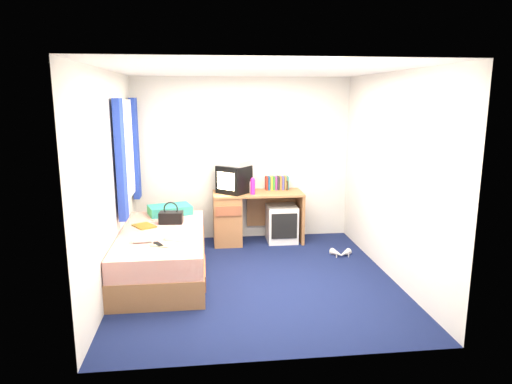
{
  "coord_description": "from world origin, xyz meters",
  "views": [
    {
      "loc": [
        -0.58,
        -5.03,
        2.12
      ],
      "look_at": [
        0.08,
        0.7,
        0.91
      ],
      "focal_mm": 32.0,
      "sensor_mm": 36.0,
      "label": 1
    }
  ],
  "objects": [
    {
      "name": "desk",
      "position": [
        -0.08,
        1.44,
        0.41
      ],
      "size": [
        1.3,
        0.55,
        0.75
      ],
      "color": "#A26E43",
      "rests_on": "ground"
    },
    {
      "name": "towel",
      "position": [
        -0.88,
        -0.01,
        0.58
      ],
      "size": [
        0.32,
        0.3,
        0.09
      ],
      "primitive_type": "cube",
      "rotation": [
        0.0,
        0.0,
        -0.34
      ],
      "color": "white",
      "rests_on": "bed"
    },
    {
      "name": "window_assembly",
      "position": [
        -1.55,
        0.9,
        1.42
      ],
      "size": [
        0.11,
        1.42,
        1.4
      ],
      "color": "silver",
      "rests_on": "room_shell"
    },
    {
      "name": "vcr",
      "position": [
        -0.15,
        1.44,
        1.19
      ],
      "size": [
        0.51,
        0.49,
        0.08
      ],
      "primitive_type": "cube",
      "rotation": [
        0.0,
        0.0,
        -0.69
      ],
      "color": "silver",
      "rests_on": "crt_tv"
    },
    {
      "name": "picture_frame",
      "position": [
        0.64,
        1.56,
        0.82
      ],
      "size": [
        0.03,
        0.12,
        0.14
      ],
      "primitive_type": "cube",
      "rotation": [
        0.0,
        0.0,
        0.04
      ],
      "color": "black",
      "rests_on": "desk"
    },
    {
      "name": "room_shell",
      "position": [
        0.0,
        0.0,
        1.45
      ],
      "size": [
        3.4,
        3.4,
        3.4
      ],
      "color": "white",
      "rests_on": "ground"
    },
    {
      "name": "ground",
      "position": [
        0.0,
        0.0,
        0.0
      ],
      "size": [
        3.4,
        3.4,
        0.0
      ],
      "primitive_type": "plane",
      "color": "#0C1438",
      "rests_on": "ground"
    },
    {
      "name": "magazine",
      "position": [
        -1.33,
        0.53,
        0.55
      ],
      "size": [
        0.33,
        0.35,
        0.01
      ],
      "primitive_type": "cube",
      "rotation": [
        0.0,
        0.0,
        0.58
      ],
      "color": "gold",
      "rests_on": "bed"
    },
    {
      "name": "water_bottle",
      "position": [
        -1.27,
        -0.13,
        0.58
      ],
      "size": [
        0.21,
        0.09,
        0.07
      ],
      "primitive_type": "cylinder",
      "rotation": [
        0.0,
        1.57,
        0.09
      ],
      "color": "silver",
      "rests_on": "bed"
    },
    {
      "name": "white_heels",
      "position": [
        1.23,
        0.66,
        0.04
      ],
      "size": [
        0.3,
        0.24,
        0.09
      ],
      "color": "beige",
      "rests_on": "ground"
    },
    {
      "name": "handbag",
      "position": [
        -1.01,
        0.65,
        0.62
      ],
      "size": [
        0.31,
        0.19,
        0.28
      ],
      "rotation": [
        0.0,
        0.0,
        -0.09
      ],
      "color": "black",
      "rests_on": "bed"
    },
    {
      "name": "aerosol_can",
      "position": [
        0.07,
        1.41,
        0.83
      ],
      "size": [
        0.06,
        0.06,
        0.17
      ],
      "primitive_type": "cylinder",
      "rotation": [
        0.0,
        0.0,
        0.35
      ],
      "color": "silver",
      "rests_on": "desk"
    },
    {
      "name": "colour_swatch_fan",
      "position": [
        -1.07,
        -0.28,
        0.55
      ],
      "size": [
        0.23,
        0.14,
        0.01
      ],
      "primitive_type": "cube",
      "rotation": [
        0.0,
        0.0,
        -0.41
      ],
      "color": "gold",
      "rests_on": "bed"
    },
    {
      "name": "remote_control",
      "position": [
        -1.09,
        -0.23,
        0.55
      ],
      "size": [
        0.12,
        0.16,
        0.02
      ],
      "primitive_type": "cube",
      "rotation": [
        0.0,
        0.0,
        0.48
      ],
      "color": "black",
      "rests_on": "bed"
    },
    {
      "name": "bed",
      "position": [
        -1.1,
        0.28,
        0.27
      ],
      "size": [
        1.01,
        2.0,
        0.54
      ],
      "color": "#A26E43",
      "rests_on": "ground"
    },
    {
      "name": "crt_tv",
      "position": [
        -0.16,
        1.44,
        0.95
      ],
      "size": [
        0.54,
        0.54,
        0.4
      ],
      "rotation": [
        0.0,
        0.0,
        -0.74
      ],
      "color": "black",
      "rests_on": "desk"
    },
    {
      "name": "storage_cube",
      "position": [
        0.55,
        1.41,
        0.27
      ],
      "size": [
        0.44,
        0.44,
        0.54
      ],
      "primitive_type": "cube",
      "rotation": [
        0.0,
        0.0,
        -0.01
      ],
      "color": "silver",
      "rests_on": "ground"
    },
    {
      "name": "pillow",
      "position": [
        -1.06,
        1.11,
        0.6
      ],
      "size": [
        0.63,
        0.5,
        0.12
      ],
      "primitive_type": "cube",
      "rotation": [
        0.0,
        0.0,
        0.29
      ],
      "color": "#1964A3",
      "rests_on": "bed"
    },
    {
      "name": "pink_water_bottle",
      "position": [
        0.1,
        1.3,
        0.86
      ],
      "size": [
        0.08,
        0.08,
        0.21
      ],
      "primitive_type": "cylinder",
      "rotation": [
        0.0,
        0.0,
        -0.23
      ],
      "color": "#ED2197",
      "rests_on": "desk"
    },
    {
      "name": "book_row",
      "position": [
        0.5,
        1.6,
        0.85
      ],
      "size": [
        0.34,
        0.13,
        0.2
      ],
      "color": "maroon",
      "rests_on": "desk"
    }
  ]
}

